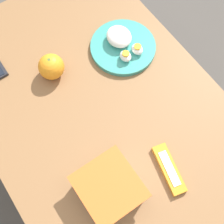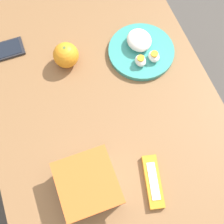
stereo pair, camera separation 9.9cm
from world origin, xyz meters
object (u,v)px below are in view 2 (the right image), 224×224
(rice_plate, at_px, (141,49))
(cell_phone, at_px, (5,50))
(candy_bar, at_px, (153,181))
(food_container, at_px, (88,186))
(orange_fruit, at_px, (66,55))

(rice_plate, xyz_separation_m, cell_phone, (0.17, 0.45, -0.01))
(rice_plate, distance_m, candy_bar, 0.46)
(food_container, distance_m, orange_fruit, 0.45)
(rice_plate, height_order, cell_phone, rice_plate)
(food_container, relative_size, rice_plate, 0.74)
(orange_fruit, height_order, cell_phone, orange_fruit)
(food_container, distance_m, rice_plate, 0.51)
(food_container, xyz_separation_m, rice_plate, (0.39, -0.33, -0.02))
(orange_fruit, relative_size, candy_bar, 0.54)
(orange_fruit, height_order, candy_bar, orange_fruit)
(food_container, bearing_deg, cell_phone, 12.90)
(orange_fruit, bearing_deg, cell_phone, 58.48)
(orange_fruit, bearing_deg, candy_bar, -166.46)
(food_container, distance_m, cell_phone, 0.58)
(food_container, bearing_deg, candy_bar, -104.88)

